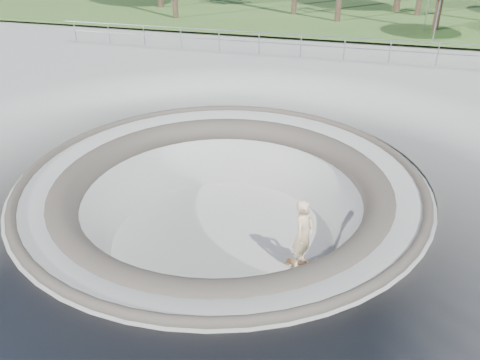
{
  "coord_description": "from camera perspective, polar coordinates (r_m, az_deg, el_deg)",
  "views": [
    {
      "loc": [
        3.33,
        -10.0,
        5.71
      ],
      "look_at": [
        0.45,
        0.12,
        -0.1
      ],
      "focal_mm": 35.0,
      "sensor_mm": 36.0,
      "label": 1
    }
  ],
  "objects": [
    {
      "name": "skateboard",
      "position": [
        12.04,
        7.44,
        -10.18
      ],
      "size": [
        0.78,
        0.31,
        0.08
      ],
      "color": "brown",
      "rests_on": "ground"
    },
    {
      "name": "safety_railing",
      "position": [
        22.81,
        7.42,
        15.97
      ],
      "size": [
        25.0,
        0.06,
        1.03
      ],
      "color": "gray",
      "rests_on": "ground"
    },
    {
      "name": "distant_hills",
      "position": [
        68.36,
        16.77,
        17.03
      ],
      "size": [
        103.2,
        45.0,
        28.6
      ],
      "color": "olive",
      "rests_on": "ground"
    },
    {
      "name": "skater",
      "position": [
        11.48,
        7.73,
        -6.56
      ],
      "size": [
        0.61,
        0.77,
        1.84
      ],
      "primitive_type": "imported",
      "rotation": [
        0.0,
        0.0,
        1.28
      ],
      "color": "beige",
      "rests_on": "skateboard"
    },
    {
      "name": "skate_bowl",
      "position": [
        12.96,
        -2.05,
        -6.7
      ],
      "size": [
        14.0,
        14.0,
        4.1
      ],
      "color": "#989893",
      "rests_on": "ground"
    },
    {
      "name": "ground",
      "position": [
        11.98,
        -2.21,
        0.43
      ],
      "size": [
        180.0,
        180.0,
        0.0
      ],
      "primitive_type": "plane",
      "color": "#989893",
      "rests_on": "ground"
    }
  ]
}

